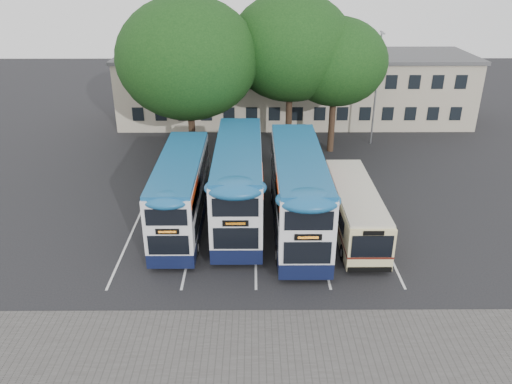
{
  "coord_description": "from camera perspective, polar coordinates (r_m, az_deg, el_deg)",
  "views": [
    {
      "loc": [
        -3.86,
        -19.67,
        14.0
      ],
      "look_at": [
        -3.72,
        5.0,
        2.5
      ],
      "focal_mm": 35.0,
      "sensor_mm": 36.0,
      "label": 1
    }
  ],
  "objects": [
    {
      "name": "tree_left",
      "position": [
        36.71,
        -7.79,
        14.88
      ],
      "size": [
        10.1,
        10.1,
        11.99
      ],
      "color": "black",
      "rests_on": "ground"
    },
    {
      "name": "tree_mid",
      "position": [
        38.75,
        3.99,
        16.15
      ],
      "size": [
        9.35,
        9.35,
        12.06
      ],
      "color": "black",
      "rests_on": "ground"
    },
    {
      "name": "bay_lines",
      "position": [
        28.36,
        -0.06,
        -4.57
      ],
      "size": [
        14.12,
        11.0,
        0.01
      ],
      "color": "silver",
      "rests_on": "ground"
    },
    {
      "name": "bus_dd_right",
      "position": [
        27.64,
        4.83,
        0.36
      ],
      "size": [
        2.66,
        10.98,
        4.57
      ],
      "color": "#0E1433",
      "rests_on": "ground"
    },
    {
      "name": "depot_building",
      "position": [
        48.06,
        4.39,
        11.88
      ],
      "size": [
        32.4,
        8.4,
        6.2
      ],
      "color": "#AE9E8C",
      "rests_on": "ground"
    },
    {
      "name": "paving_strip",
      "position": [
        20.36,
        5.28,
        -18.56
      ],
      "size": [
        40.0,
        6.0,
        0.01
      ],
      "primitive_type": "cube",
      "color": "#595654",
      "rests_on": "ground"
    },
    {
      "name": "bus_single",
      "position": [
        28.33,
        11.15,
        -1.65
      ],
      "size": [
        2.29,
        8.99,
        2.68
      ],
      "color": "beige",
      "rests_on": "ground"
    },
    {
      "name": "ground",
      "position": [
        24.45,
        8.96,
        -10.29
      ],
      "size": [
        120.0,
        120.0,
        0.0
      ],
      "primitive_type": "plane",
      "color": "black",
      "rests_on": "ground"
    },
    {
      "name": "bus_dd_mid",
      "position": [
        28.75,
        -1.99,
        1.46
      ],
      "size": [
        2.67,
        11.0,
        4.58
      ],
      "color": "#0E1433",
      "rests_on": "ground"
    },
    {
      "name": "tree_right",
      "position": [
        39.03,
        9.11,
        14.47
      ],
      "size": [
        7.72,
        7.72,
        10.36
      ],
      "color": "black",
      "rests_on": "ground"
    },
    {
      "name": "lamp_post",
      "position": [
        41.81,
        13.63,
        12.0
      ],
      "size": [
        0.25,
        1.05,
        9.06
      ],
      "color": "gray",
      "rests_on": "ground"
    },
    {
      "name": "bus_dd_left",
      "position": [
        28.35,
        -8.54,
        0.26
      ],
      "size": [
        2.39,
        9.88,
        4.11
      ],
      "color": "#0E1433",
      "rests_on": "ground"
    }
  ]
}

